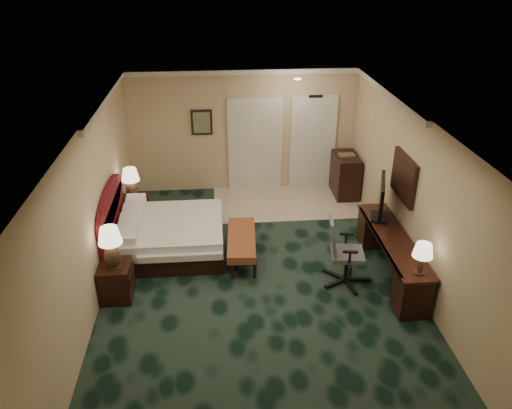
{
  "coord_description": "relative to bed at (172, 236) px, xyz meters",
  "views": [
    {
      "loc": [
        -0.62,
        -6.7,
        4.88
      ],
      "look_at": [
        0.01,
        0.6,
        1.15
      ],
      "focal_mm": 35.0,
      "sensor_mm": 36.0,
      "label": 1
    }
  ],
  "objects": [
    {
      "name": "nightstand_far",
      "position": [
        -0.77,
        0.96,
        0.0
      ],
      "size": [
        0.48,
        0.55,
        0.6
      ],
      "primitive_type": "cube",
      "color": "black",
      "rests_on": "ground"
    },
    {
      "name": "tv",
      "position": [
        3.65,
        -0.42,
        0.78
      ],
      "size": [
        0.37,
        0.91,
        0.73
      ],
      "primitive_type": "cube",
      "rotation": [
        0.0,
        0.0,
        -0.32
      ],
      "color": "black",
      "rests_on": "desk"
    },
    {
      "name": "closet_doors",
      "position": [
        1.73,
        2.55,
        0.76
      ],
      "size": [
        1.2,
        0.06,
        2.1
      ],
      "primitive_type": "cube",
      "color": "silver",
      "rests_on": "ground"
    },
    {
      "name": "nightstand_near",
      "position": [
        -0.77,
        -1.32,
        0.0
      ],
      "size": [
        0.48,
        0.54,
        0.59
      ],
      "primitive_type": "cube",
      "color": "black",
      "rests_on": "ground"
    },
    {
      "name": "bed_bench",
      "position": [
        1.24,
        -0.4,
        -0.06
      ],
      "size": [
        0.55,
        1.4,
        0.46
      ],
      "primitive_type": "cube",
      "rotation": [
        0.0,
        0.0,
        -0.06
      ],
      "color": "brown",
      "rests_on": "ground"
    },
    {
      "name": "wall_right",
      "position": [
        3.98,
        -1.16,
        1.06
      ],
      "size": [
        0.0,
        7.5,
        2.7
      ],
      "primitive_type": "cube",
      "color": "#D9B290",
      "rests_on": "ground"
    },
    {
      "name": "lamp_far",
      "position": [
        -0.78,
        0.95,
        0.62
      ],
      "size": [
        0.36,
        0.36,
        0.64
      ],
      "primitive_type": null,
      "rotation": [
        0.0,
        0.0,
        -0.06
      ],
      "color": "black",
      "rests_on": "nightstand_far"
    },
    {
      "name": "bed",
      "position": [
        0.0,
        0.0,
        0.0
      ],
      "size": [
        1.85,
        1.71,
        0.59
      ],
      "primitive_type": "cube",
      "color": "silver",
      "rests_on": "ground"
    },
    {
      "name": "wall_left",
      "position": [
        -1.02,
        -1.16,
        1.06
      ],
      "size": [
        0.0,
        7.5,
        2.7
      ],
      "primitive_type": "cube",
      "color": "#D9B290",
      "rests_on": "ground"
    },
    {
      "name": "wall_back",
      "position": [
        1.48,
        2.59,
        1.06
      ],
      "size": [
        5.0,
        0.0,
        2.7
      ],
      "primitive_type": "cube",
      "color": "#D9B290",
      "rests_on": "ground"
    },
    {
      "name": "lamp_near",
      "position": [
        -0.76,
        -1.36,
        0.64
      ],
      "size": [
        0.36,
        0.36,
        0.68
      ],
      "primitive_type": null,
      "rotation": [
        0.0,
        0.0,
        -0.0
      ],
      "color": "black",
      "rests_on": "nightstand_near"
    },
    {
      "name": "floor",
      "position": [
        1.48,
        -1.16,
        -0.29
      ],
      "size": [
        5.0,
        7.5,
        0.0
      ],
      "primitive_type": "cube",
      "color": "black",
      "rests_on": "ground"
    },
    {
      "name": "headboard",
      "position": [
        -0.96,
        -0.16,
        0.41
      ],
      "size": [
        0.12,
        2.0,
        1.4
      ],
      "primitive_type": null,
      "color": "#48090B",
      "rests_on": "ground"
    },
    {
      "name": "crown_molding",
      "position": [
        1.48,
        -1.16,
        2.36
      ],
      "size": [
        5.0,
        7.5,
        0.1
      ],
      "primitive_type": null,
      "color": "silver",
      "rests_on": "wall_back"
    },
    {
      "name": "desk_chair",
      "position": [
        2.9,
        -1.23,
        0.29
      ],
      "size": [
        0.77,
        0.73,
        1.17
      ],
      "primitive_type": null,
      "rotation": [
        0.0,
        0.0,
        -0.14
      ],
      "color": "#565656",
      "rests_on": "ground"
    },
    {
      "name": "wall_mirror",
      "position": [
        3.94,
        -0.56,
        1.26
      ],
      "size": [
        0.05,
        0.95,
        0.75
      ],
      "primitive_type": "cube",
      "color": "white",
      "rests_on": "wall_right"
    },
    {
      "name": "wall_art",
      "position": [
        0.58,
        2.55,
        1.31
      ],
      "size": [
        0.45,
        0.06,
        0.55
      ],
      "primitive_type": "cube",
      "color": "#3F604A",
      "rests_on": "wall_back"
    },
    {
      "name": "minibar",
      "position": [
        3.68,
        2.04,
        0.17
      ],
      "size": [
        0.49,
        0.88,
        0.93
      ],
      "primitive_type": "cube",
      "color": "black",
      "rests_on": "ground"
    },
    {
      "name": "desk_lamp",
      "position": [
        3.73,
        -2.1,
        0.67
      ],
      "size": [
        0.37,
        0.37,
        0.51
      ],
      "primitive_type": null,
      "rotation": [
        0.0,
        0.0,
        0.31
      ],
      "color": "black",
      "rests_on": "desk"
    },
    {
      "name": "desk",
      "position": [
        3.69,
        -1.08,
        0.06
      ],
      "size": [
        0.53,
        2.47,
        0.71
      ],
      "primitive_type": "cube",
      "color": "black",
      "rests_on": "ground"
    },
    {
      "name": "entry_door",
      "position": [
        3.03,
        2.56,
        0.76
      ],
      "size": [
        1.02,
        0.06,
        2.18
      ],
      "primitive_type": "cube",
      "color": "silver",
      "rests_on": "ground"
    },
    {
      "name": "tile_patch",
      "position": [
        2.38,
        1.74,
        -0.29
      ],
      "size": [
        3.2,
        1.7,
        0.01
      ],
      "primitive_type": "cube",
      "color": "beige",
      "rests_on": "ground"
    },
    {
      "name": "ceiling",
      "position": [
        1.48,
        -1.16,
        2.41
      ],
      "size": [
        5.0,
        7.5,
        0.0
      ],
      "primitive_type": "cube",
      "color": "white",
      "rests_on": "wall_back"
    }
  ]
}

